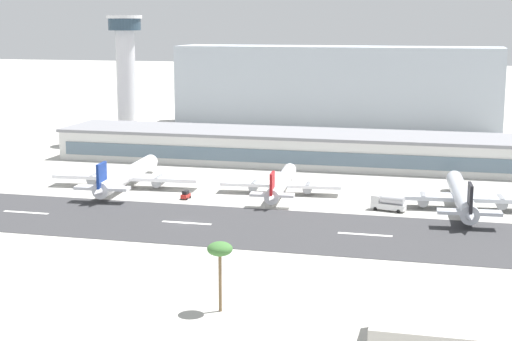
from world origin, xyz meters
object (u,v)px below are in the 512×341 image
Objects in this scene: control_tower at (126,70)px; airliner_black_tail_gate_2 at (462,197)px; distant_hotel_block at (336,87)px; terminal_building at (317,148)px; service_baggage_tug_1 at (186,195)px; airliner_navy_tail_gate_0 at (126,176)px; foreground_hangar at (484,337)px; palm_tree_0 at (220,251)px; airliner_red_tail_gate_1 at (281,184)px; service_fuel_truck_0 at (388,203)px.

airliner_black_tail_gate_2 is at bearing -33.14° from control_tower.
terminal_building is at bearing -85.27° from distant_hotel_block.
control_tower is 104.71m from service_baggage_tug_1.
foreground_hangar is at bearing -139.90° from airliner_navy_tail_gate_0.
palm_tree_0 is at bearing -86.12° from distant_hotel_block.
airliner_black_tail_gate_2 is at bearing 64.91° from palm_tree_0.
control_tower reaches higher than airliner_red_tail_gate_1.
service_baggage_tug_1 is (-24.64, -60.11, -4.13)m from terminal_building.
distant_hotel_block is 148.70m from airliner_navy_tail_gate_0.
foreground_hangar is at bearing 176.71° from airliner_black_tail_gate_2.
service_fuel_truck_0 is at bearing -76.69° from distant_hotel_block.
foreground_hangar reaches higher than service_baggage_tug_1.
airliner_navy_tail_gate_0 is 134.08m from foreground_hangar.
distant_hotel_block is 141.23m from airliner_red_tail_gate_1.
airliner_navy_tail_gate_0 reaches higher than service_baggage_tug_1.
service_baggage_tug_1 is at bearing -96.39° from distant_hotel_block.
control_tower reaches higher than palm_tree_0.
distant_hotel_block is 2.81× the size of airliner_navy_tail_gate_0.
palm_tree_0 is at bearing -152.35° from airliner_navy_tail_gate_0.
distant_hotel_block is at bearing 93.88° from palm_tree_0.
airliner_red_tail_gate_1 is 0.87× the size of airliner_black_tail_gate_2.
distant_hotel_block reaches higher than palm_tree_0.
control_tower is 5.45× the size of service_fuel_truck_0.
airliner_red_tail_gate_1 is at bearing -44.19° from control_tower.
airliner_black_tail_gate_2 is 70.84m from service_baggage_tug_1.
palm_tree_0 is 0.40× the size of foreground_hangar.
service_baggage_tug_1 is (20.90, -8.93, -2.27)m from airliner_navy_tail_gate_0.
service_baggage_tug_1 is 0.11× the size of foreground_hangar.
foreground_hangar is (126.41, -172.61, -24.37)m from control_tower.
airliner_red_tail_gate_1 is at bearing -87.53° from distant_hotel_block.
palm_tree_0 is at bearing -62.13° from control_tower.
airliner_black_tail_gate_2 is at bearing -69.97° from distant_hotel_block.
airliner_black_tail_gate_2 is (47.53, -6.64, 0.41)m from airliner_red_tail_gate_1.
palm_tree_0 reaches higher than foreground_hangar.
airliner_navy_tail_gate_0 is at bearing 6.10° from service_fuel_truck_0.
terminal_building is 48.52m from airliner_red_tail_gate_1.
distant_hotel_block is at bearing 103.22° from foreground_hangar.
service_baggage_tug_1 is (-70.62, -5.03, -2.25)m from airliner_black_tail_gate_2.
airliner_navy_tail_gate_0 is 5.63× the size of service_fuel_truck_0.
airliner_black_tail_gate_2 is 1.69× the size of foreground_hangar.
palm_tree_0 is (-38.10, -81.38, 6.81)m from airliner_black_tail_gate_2.
service_fuel_truck_0 is (29.94, -11.93, -0.86)m from airliner_red_tail_gate_1.
distant_hotel_block is 228.99m from palm_tree_0.
foreground_hangar is at bearing -157.79° from airliner_red_tail_gate_1.
distant_hotel_block reaches higher than terminal_building.
airliner_black_tail_gate_2 is at bearing -50.14° from terminal_building.
airliner_navy_tail_gate_0 is 1.01× the size of airliner_black_tail_gate_2.
terminal_building is at bearing -51.62° from service_fuel_truck_0.
airliner_red_tail_gate_1 reaches higher than service_fuel_truck_0.
airliner_navy_tail_gate_0 is 100.86m from palm_tree_0.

